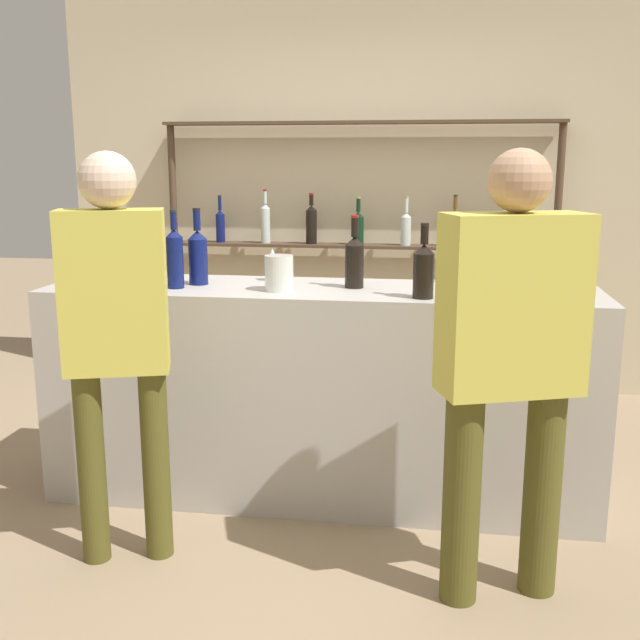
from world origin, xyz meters
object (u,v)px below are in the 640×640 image
(counter_bottle_1, at_px, (175,257))
(counter_bottle_5, at_px, (424,269))
(counter_bottle_3, at_px, (198,255))
(customer_left, at_px, (116,326))
(wine_glass, at_px, (272,258))
(cork_jar, at_px, (279,273))
(counter_bottle_2, at_px, (354,260))
(counter_bottle_0, at_px, (479,258))
(customer_right, at_px, (510,350))
(ice_bucket, at_px, (132,263))
(counter_bottle_4, at_px, (536,270))

(counter_bottle_1, bearing_deg, counter_bottle_5, -4.32)
(counter_bottle_3, relative_size, customer_left, 0.22)
(counter_bottle_5, height_order, wine_glass, counter_bottle_5)
(wine_glass, relative_size, cork_jar, 0.98)
(counter_bottle_2, bearing_deg, customer_left, -138.45)
(wine_glass, bearing_deg, counter_bottle_0, -0.04)
(customer_right, bearing_deg, wine_glass, 28.57)
(counter_bottle_5, bearing_deg, customer_right, -61.28)
(counter_bottle_2, bearing_deg, counter_bottle_0, 14.79)
(cork_jar, xyz_separation_m, customer_right, (0.96, -0.66, -0.15))
(counter_bottle_1, height_order, counter_bottle_5, counter_bottle_1)
(counter_bottle_2, distance_m, ice_bucket, 1.02)
(counter_bottle_2, relative_size, counter_bottle_4, 1.01)
(cork_jar, bearing_deg, counter_bottle_3, 164.13)
(counter_bottle_1, relative_size, ice_bucket, 1.61)
(counter_bottle_5, bearing_deg, ice_bucket, 176.43)
(counter_bottle_1, relative_size, customer_right, 0.22)
(counter_bottle_4, bearing_deg, ice_bucket, 179.19)
(cork_jar, bearing_deg, counter_bottle_4, -1.47)
(customer_left, bearing_deg, counter_bottle_0, -74.63)
(wine_glass, xyz_separation_m, cork_jar, (0.09, -0.28, -0.03))
(counter_bottle_3, relative_size, wine_glass, 2.28)
(counter_bottle_5, bearing_deg, counter_bottle_3, 169.10)
(counter_bottle_0, distance_m, counter_bottle_2, 0.59)
(ice_bucket, height_order, customer_right, customer_right)
(counter_bottle_4, distance_m, customer_right, 0.68)
(counter_bottle_3, bearing_deg, counter_bottle_4, -5.46)
(wine_glass, xyz_separation_m, ice_bucket, (-0.60, -0.29, -0.00))
(counter_bottle_1, relative_size, cork_jar, 2.24)
(counter_bottle_2, height_order, counter_bottle_4, counter_bottle_2)
(customer_right, bearing_deg, counter_bottle_2, 19.12)
(counter_bottle_1, bearing_deg, customer_left, -92.80)
(counter_bottle_3, distance_m, counter_bottle_5, 1.08)
(counter_bottle_4, bearing_deg, customer_left, -160.35)
(counter_bottle_4, height_order, customer_right, customer_right)
(counter_bottle_0, relative_size, cork_jar, 2.14)
(cork_jar, relative_size, customer_right, 0.10)
(counter_bottle_3, bearing_deg, cork_jar, -15.87)
(counter_bottle_5, height_order, cork_jar, counter_bottle_5)
(customer_left, bearing_deg, wine_glass, -42.29)
(counter_bottle_2, height_order, cork_jar, counter_bottle_2)
(counter_bottle_1, bearing_deg, cork_jar, 0.10)
(counter_bottle_3, relative_size, customer_right, 0.22)
(counter_bottle_2, relative_size, ice_bucket, 1.49)
(counter_bottle_4, distance_m, customer_left, 1.74)
(counter_bottle_2, relative_size, customer_right, 0.20)
(counter_bottle_0, height_order, counter_bottle_3, counter_bottle_3)
(counter_bottle_5, bearing_deg, counter_bottle_1, 175.68)
(counter_bottle_1, bearing_deg, counter_bottle_4, -0.99)
(wine_glass, bearing_deg, cork_jar, -72.15)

